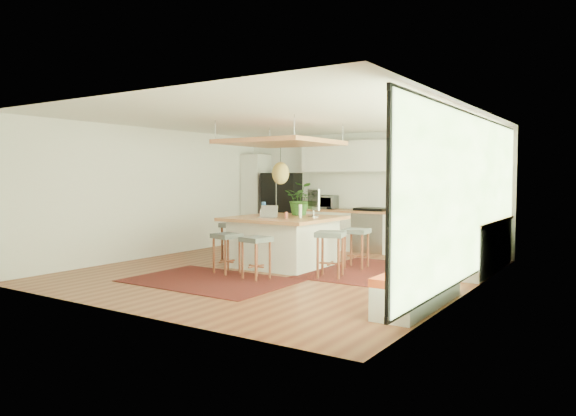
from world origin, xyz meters
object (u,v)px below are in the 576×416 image
Objects in this scene: fridge at (282,207)px; island_plant at (300,202)px; stool_left_side at (234,242)px; laptop at (267,211)px; stool_near_right at (256,258)px; island at (284,241)px; stool_near_left at (227,253)px; stool_right_back at (356,249)px; monitor at (314,203)px; stool_right_front at (330,256)px; microwave at (325,201)px.

island_plant is (1.87, -2.15, 0.26)m from fridge.
stool_left_side is 1.42m from laptop.
laptop reaches higher than stool_near_right.
stool_near_left is at bearing -106.66° from island.
island reaches higher than stool_near_left.
stool_right_back is 1.26× the size of monitor.
island_plant reaches higher than stool_right_front.
laptop is (-0.46, 0.96, 0.70)m from stool_near_right.
stool_near_left is at bearing -79.39° from fridge.
fridge is 4.55m from stool_right_front.
fridge is 2.42× the size of stool_right_back.
stool_right_back is (-0.03, 1.05, 0.00)m from stool_right_front.
stool_right_front is 1.87m from island_plant.
island reaches higher than stool_near_right.
stool_near_right is at bearing -115.87° from stool_right_back.
fridge is 4.22m from stool_near_left.
stool_near_left is at bearing -94.03° from microwave.
stool_left_side reaches higher than stool_near_left.
stool_near_right is 2.01× the size of laptop.
fridge reaches higher than stool_near_left.
fridge is at bearing 172.63° from microwave.
stool_right_back is 2.56m from stool_left_side.
monitor is 0.90× the size of island_plant.
stool_right_front is (1.30, -0.56, -0.11)m from island.
fridge reaches higher than island.
fridge is 2.77m from stool_left_side.
stool_near_right is 1.21× the size of monitor.
island_plant is at bearing 65.61° from laptop.
island_plant is (0.67, -2.16, 0.06)m from microwave.
stool_right_front is at bearing -67.05° from microwave.
stool_right_back is (0.90, 1.86, 0.00)m from stool_near_right.
laptop is 0.61× the size of microwave.
stool_right_front is 3.86m from microwave.
stool_right_front is at bearing -23.23° from island.
island_plant is at bearing 178.05° from stool_right_back.
stool_right_front is at bearing -55.79° from fridge.
monitor is (-0.78, -0.23, 0.83)m from stool_right_back.
laptop is at bearing 115.64° from stool_near_right.
island_plant is at bearing 100.06° from stool_near_right.
stool_right_back is at bearing 20.97° from island.
laptop is 0.90m from monitor.
island is 1.42m from stool_right_front.
stool_right_back is at bearing 91.64° from stool_right_front.
fridge is 2.53× the size of stool_near_left.
fridge is at bearing 118.60° from stool_near_right.
stool_right_back is at bearing 46.39° from stool_near_left.
laptop is 0.96m from island_plant.
stool_right_front reaches higher than stool_near_right.
stool_near_right is 0.96× the size of stool_right_back.
stool_near_right is at bearing -138.87° from stool_right_front.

